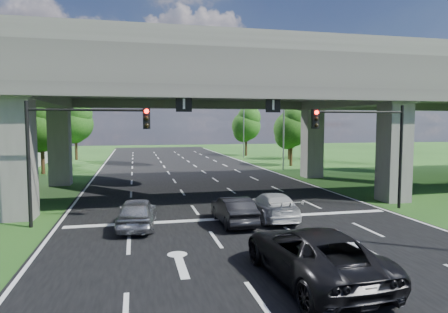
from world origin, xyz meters
name	(u,v)px	position (x,y,z in m)	size (l,w,h in m)	color
ground	(256,237)	(0.00, 0.00, 0.00)	(160.00, 160.00, 0.00)	#1F4415
road	(212,197)	(0.00, 10.00, 0.01)	(18.00, 120.00, 0.03)	black
overpass	(207,82)	(0.00, 12.00, 7.92)	(80.00, 15.00, 10.00)	#3B3936
signal_right	(368,137)	(7.82, 3.94, 4.19)	(5.76, 0.54, 6.00)	black
signal_left	(76,139)	(-7.82, 3.94, 4.19)	(5.76, 0.54, 6.00)	black
streetlight_far	(280,116)	(10.10, 24.00, 5.85)	(3.38, 0.25, 10.00)	gray
streetlight_beyond	(241,118)	(10.10, 40.00, 5.85)	(3.38, 0.25, 10.00)	gray
tree_left_near	(42,125)	(-13.95, 26.00, 4.82)	(4.50, 4.50, 7.80)	black
tree_left_mid	(30,131)	(-16.95, 34.00, 4.17)	(3.91, 3.90, 6.76)	black
tree_left_far	(76,123)	(-12.95, 42.00, 5.14)	(4.80, 4.80, 8.32)	black
tree_right_near	(292,128)	(13.05, 28.00, 4.50)	(4.20, 4.20, 7.28)	black
tree_right_mid	(290,130)	(16.05, 36.00, 4.17)	(3.91, 3.90, 6.76)	black
tree_right_far	(246,125)	(12.05, 44.00, 4.82)	(4.50, 4.50, 7.80)	black
car_silver	(137,213)	(-5.04, 2.67, 0.75)	(1.70, 4.22, 1.44)	#93949A
car_dark	(233,210)	(-0.42, 2.40, 0.70)	(1.43, 4.09, 1.35)	black
car_white	(272,206)	(1.80, 3.00, 0.70)	(1.89, 4.65, 1.35)	#BCBCBC
car_trailing	(313,254)	(0.28, -5.02, 0.86)	(2.76, 5.98, 1.66)	black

